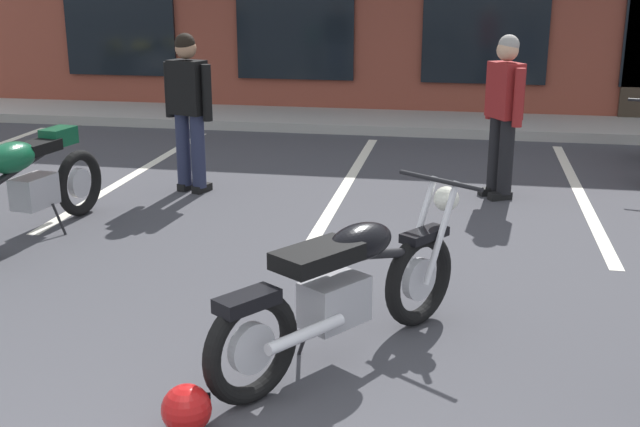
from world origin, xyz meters
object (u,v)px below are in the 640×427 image
at_px(motorcycle_foreground_classic, 347,287).
at_px(person_in_shorts_foreground, 188,104).
at_px(motorcycle_green_cafe_racer, 18,183).
at_px(helmet_on_pavement, 187,409).
at_px(person_by_back_row, 504,107).

relative_size(motorcycle_foreground_classic, person_in_shorts_foreground, 1.09).
height_order(motorcycle_foreground_classic, motorcycle_green_cafe_racer, same).
height_order(motorcycle_foreground_classic, person_in_shorts_foreground, person_in_shorts_foreground).
bearing_deg(helmet_on_pavement, person_by_back_row, 70.80).
height_order(motorcycle_green_cafe_racer, person_in_shorts_foreground, person_in_shorts_foreground).
height_order(motorcycle_green_cafe_racer, helmet_on_pavement, motorcycle_green_cafe_racer).
xyz_separation_m(motorcycle_foreground_classic, motorcycle_green_cafe_racer, (-3.13, 1.69, 0.07)).
height_order(motorcycle_foreground_classic, helmet_on_pavement, motorcycle_foreground_classic).
relative_size(person_in_shorts_foreground, helmet_on_pavement, 6.44).
distance_m(motorcycle_green_cafe_racer, person_by_back_row, 4.73).
xyz_separation_m(motorcycle_foreground_classic, person_in_shorts_foreground, (-2.22, 3.55, 0.49)).
bearing_deg(motorcycle_green_cafe_racer, helmet_on_pavement, -47.33).
xyz_separation_m(motorcycle_green_cafe_racer, helmet_on_pavement, (2.45, -2.66, -0.40)).
bearing_deg(person_in_shorts_foreground, motorcycle_foreground_classic, -58.00).
distance_m(motorcycle_foreground_classic, person_in_shorts_foreground, 4.21).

